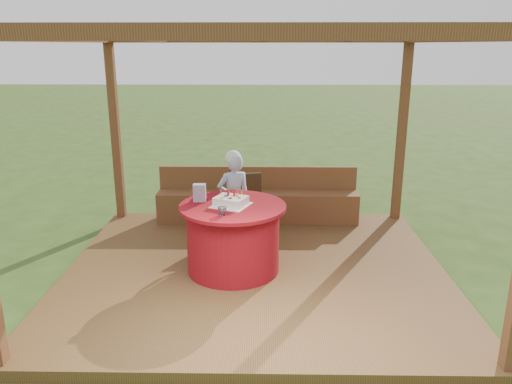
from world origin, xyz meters
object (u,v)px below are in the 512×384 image
chair (248,202)px  drinking_glass (222,211)px  table (233,237)px  elderly_woman (234,197)px  bench (258,203)px  gift_bag (200,193)px  birthday_cake (231,201)px

chair → drinking_glass: bearing=-98.1°
table → elderly_woman: 0.88m
bench → gift_bag: gift_bag is taller
chair → birthday_cake: size_ratio=1.67×
gift_bag → table: bearing=-20.0°
gift_bag → birthday_cake: bearing=-23.2°
chair → bench: bearing=76.9°
bench → birthday_cake: birthday_cake is taller
bench → table: size_ratio=2.44×
chair → drinking_glass: 1.66m
birthday_cake → bench: bearing=81.0°
birthday_cake → drinking_glass: bearing=-101.3°
elderly_woman → gift_bag: size_ratio=6.18×
elderly_woman → birthday_cake: elderly_woman is taller
elderly_woman → gift_bag: elderly_woman is taller
bench → elderly_woman: elderly_woman is taller
table → gift_bag: size_ratio=5.97×
bench → table: bearing=-98.5°
elderly_woman → birthday_cake: size_ratio=2.52×
bench → drinking_glass: (-0.35, -2.13, 0.59)m
bench → chair: bearing=-103.1°
table → birthday_cake: 0.45m
birthday_cake → gift_bag: (-0.38, 0.16, 0.05)m
table → birthday_cake: (-0.02, -0.02, 0.45)m
bench → gift_bag: bearing=-112.1°
bench → drinking_glass: size_ratio=30.45×
chair → drinking_glass: drinking_glass is taller
table → drinking_glass: 0.58m
table → gift_bag: (-0.39, 0.14, 0.50)m
drinking_glass → bench: bearing=80.6°
birthday_cake → table: bearing=45.7°
chair → table: bearing=-96.5°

